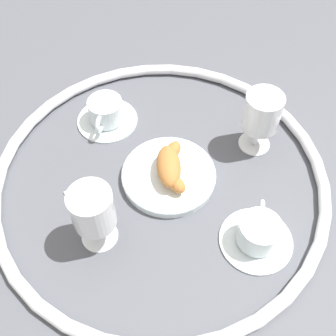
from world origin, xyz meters
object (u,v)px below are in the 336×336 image
juice_glass_left (261,115)px  juice_glass_right (93,211)px  coffee_cup_near (106,113)px  sugar_packet (76,198)px  croissant_large (170,165)px  coffee_cup_far (258,234)px  pastry_plate (168,174)px

juice_glass_left → juice_glass_right: bearing=-72.9°
coffee_cup_near → sugar_packet: (0.18, -0.11, -0.02)m
croissant_large → coffee_cup_far: croissant_large is taller
coffee_cup_near → sugar_packet: bearing=-30.2°
pastry_plate → coffee_cup_far: (0.19, 0.11, 0.02)m
pastry_plate → coffee_cup_near: 0.21m
pastry_plate → sugar_packet: pastry_plate is taller
coffee_cup_far → sugar_packet: coffee_cup_far is taller
croissant_large → juice_glass_left: 0.21m
croissant_large → juice_glass_right: (0.09, -0.17, 0.05)m
coffee_cup_near → sugar_packet: coffee_cup_near is taller
juice_glass_left → juice_glass_right: 0.39m
juice_glass_left → juice_glass_right: size_ratio=1.00×
pastry_plate → croissant_large: bearing=75.8°
coffee_cup_near → juice_glass_left: juice_glass_left is taller
coffee_cup_near → juice_glass_right: juice_glass_right is taller
croissant_large → coffee_cup_far: 0.22m
juice_glass_right → sugar_packet: (-0.10, -0.03, -0.09)m
juice_glass_left → coffee_cup_near: bearing=-119.8°
coffee_cup_near → juice_glass_right: 0.30m
pastry_plate → juice_glass_left: size_ratio=1.37×
croissant_large → sugar_packet: 0.20m
pastry_plate → juice_glass_right: juice_glass_right is taller
juice_glass_left → juice_glass_right: (0.11, -0.37, -0.00)m
coffee_cup_far → sugar_packet: bearing=-123.1°
sugar_packet → coffee_cup_near: bearing=138.9°
coffee_cup_far → juice_glass_left: (-0.21, 0.10, 0.07)m
coffee_cup_far → juice_glass_left: juice_glass_left is taller
croissant_large → coffee_cup_near: bearing=-155.6°
sugar_packet → croissant_large: bearing=77.0°
pastry_plate → juice_glass_left: (-0.02, 0.21, 0.08)m
coffee_cup_near → coffee_cup_far: size_ratio=1.00×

